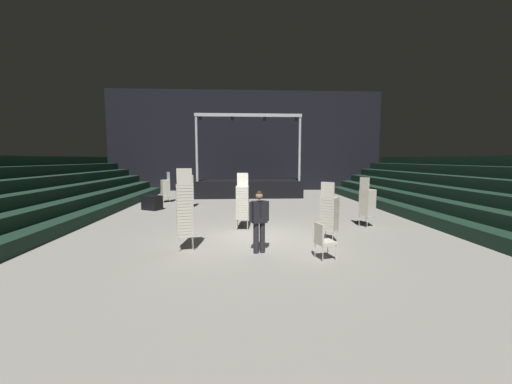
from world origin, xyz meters
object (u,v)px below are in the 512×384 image
at_px(loose_chair_near_man, 323,239).
at_px(chair_stack_mid_left, 329,213).
at_px(stage_riser, 248,187).
at_px(equipment_road_case, 152,203).
at_px(chair_stack_mid_centre, 185,209).
at_px(chair_stack_mid_right, 189,191).
at_px(chair_stack_rear_left, 242,201).
at_px(man_with_tie, 259,218).
at_px(chair_stack_front_left, 166,187).
at_px(chair_stack_front_right, 367,202).

bearing_deg(loose_chair_near_man, chair_stack_mid_left, 142.43).
relative_size(stage_riser, equipment_road_case, 7.88).
relative_size(chair_stack_mid_centre, equipment_road_case, 2.56).
distance_m(stage_riser, chair_stack_mid_right, 5.76).
height_order(chair_stack_mid_right, chair_stack_rear_left, chair_stack_rear_left).
bearing_deg(man_with_tie, chair_stack_mid_centre, -27.74).
height_order(stage_riser, chair_stack_mid_left, stage_riser).
bearing_deg(chair_stack_mid_left, chair_stack_front_left, 166.75).
distance_m(chair_stack_mid_centre, equipment_road_case, 7.54).
distance_m(man_with_tie, loose_chair_near_man, 1.77).
distance_m(man_with_tie, chair_stack_front_left, 11.08).
xyz_separation_m(chair_stack_front_left, chair_stack_mid_centre, (2.81, -9.55, 0.25)).
distance_m(man_with_tie, chair_stack_mid_left, 2.34).
height_order(chair_stack_mid_centre, loose_chair_near_man, chair_stack_mid_centre).
bearing_deg(chair_stack_mid_left, chair_stack_mid_right, 165.41).
height_order(chair_stack_front_left, chair_stack_mid_centre, chair_stack_mid_centre).
bearing_deg(chair_stack_mid_centre, chair_stack_front_right, 9.28).
bearing_deg(chair_stack_mid_centre, chair_stack_mid_left, -7.01).
distance_m(stage_riser, loose_chair_near_man, 13.60).
distance_m(chair_stack_mid_left, loose_chair_near_man, 1.66).
xyz_separation_m(chair_stack_mid_right, equipment_road_case, (-1.73, -0.81, -0.50)).
xyz_separation_m(stage_riser, loose_chair_near_man, (1.49, -13.52, -0.10)).
relative_size(stage_riser, chair_stack_rear_left, 3.46).
distance_m(chair_stack_front_right, chair_stack_rear_left, 4.71).
xyz_separation_m(chair_stack_front_left, chair_stack_mid_right, (1.67, -1.81, -0.04)).
xyz_separation_m(chair_stack_mid_left, chair_stack_mid_centre, (-4.25, -0.44, 0.21)).
bearing_deg(stage_riser, man_with_tie, -90.41).
xyz_separation_m(chair_stack_front_right, chair_stack_mid_right, (-7.48, 5.16, -0.08)).
relative_size(man_with_tie, loose_chair_near_man, 1.80).
distance_m(chair_stack_mid_left, equipment_road_case, 9.65).
bearing_deg(chair_stack_mid_centre, chair_stack_mid_right, 85.49).
distance_m(chair_stack_front_left, chair_stack_mid_centre, 9.96).
xyz_separation_m(chair_stack_front_left, equipment_road_case, (-0.07, -2.62, -0.54)).
xyz_separation_m(man_with_tie, chair_stack_rear_left, (-0.42, 2.80, 0.06)).
bearing_deg(chair_stack_front_left, equipment_road_case, 149.70).
height_order(stage_riser, loose_chair_near_man, stage_riser).
height_order(chair_stack_mid_centre, chair_stack_rear_left, chair_stack_mid_centre).
bearing_deg(chair_stack_mid_left, chair_stack_rear_left, -177.93).
distance_m(chair_stack_mid_right, equipment_road_case, 1.98).
relative_size(chair_stack_front_left, chair_stack_mid_left, 0.95).
bearing_deg(chair_stack_rear_left, chair_stack_mid_right, -58.27).
bearing_deg(chair_stack_front_left, chair_stack_rear_left, -177.02).
xyz_separation_m(chair_stack_mid_right, chair_stack_mid_centre, (1.14, -7.74, 0.29)).
bearing_deg(chair_stack_rear_left, equipment_road_case, -40.86).
xyz_separation_m(chair_stack_mid_centre, chair_stack_rear_left, (1.64, 2.40, -0.13)).
relative_size(stage_riser, chair_stack_front_right, 3.77).
distance_m(chair_stack_mid_left, chair_stack_rear_left, 3.26).
bearing_deg(loose_chair_near_man, chair_stack_mid_right, -167.09).
xyz_separation_m(chair_stack_front_left, chair_stack_front_right, (9.15, -6.97, 0.04)).
xyz_separation_m(chair_stack_front_right, chair_stack_mid_centre, (-6.34, -2.58, 0.21)).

